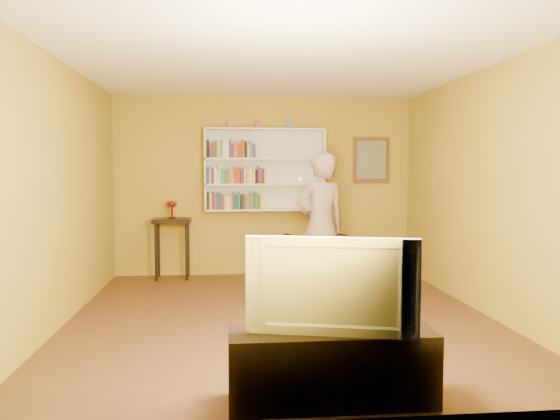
% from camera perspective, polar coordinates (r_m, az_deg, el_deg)
% --- Properties ---
extents(room_shell, '(5.30, 5.80, 2.88)m').
position_cam_1_polar(room_shell, '(5.86, 0.05, -1.41)').
color(room_shell, '#472916').
rests_on(room_shell, ground).
extents(bookshelf, '(1.80, 0.29, 1.23)m').
position_cam_1_polar(bookshelf, '(8.24, -1.60, 4.19)').
color(bookshelf, white).
rests_on(bookshelf, room_shell).
extents(books_row_lower, '(0.82, 0.19, 0.26)m').
position_cam_1_polar(books_row_lower, '(8.12, -4.70, 0.90)').
color(books_row_lower, black).
rests_on(books_row_lower, bookshelf).
extents(books_row_middle, '(0.86, 0.19, 0.27)m').
position_cam_1_polar(books_row_middle, '(8.11, -4.58, 3.59)').
color(books_row_middle, '#213D9A').
rests_on(books_row_middle, bookshelf).
extents(books_row_upper, '(0.71, 0.18, 0.27)m').
position_cam_1_polar(books_row_upper, '(8.11, -5.08, 6.28)').
color(books_row_upper, black).
rests_on(books_row_upper, bookshelf).
extents(ornament_left, '(0.08, 0.08, 0.12)m').
position_cam_1_polar(ornament_left, '(8.19, -5.19, 8.93)').
color(ornament_left, olive).
rests_on(ornament_left, bookshelf).
extents(ornament_centre, '(0.08, 0.08, 0.11)m').
position_cam_1_polar(ornament_centre, '(8.20, -2.34, 8.90)').
color(ornament_centre, '#913049').
rests_on(ornament_centre, bookshelf).
extents(ornament_right, '(0.07, 0.07, 0.10)m').
position_cam_1_polar(ornament_right, '(8.24, 0.94, 8.87)').
color(ornament_right, slate).
rests_on(ornament_right, bookshelf).
extents(framed_painting, '(0.55, 0.05, 0.70)m').
position_cam_1_polar(framed_painting, '(8.56, 9.50, 5.18)').
color(framed_painting, '#5A3519').
rests_on(framed_painting, room_shell).
extents(console_table, '(0.54, 0.42, 0.89)m').
position_cam_1_polar(console_table, '(8.14, -11.21, -1.94)').
color(console_table, black).
rests_on(console_table, ground).
extents(ruby_lustre, '(0.16, 0.16, 0.25)m').
position_cam_1_polar(ruby_lustre, '(8.11, -11.24, 0.43)').
color(ruby_lustre, maroon).
rests_on(ruby_lustre, console_table).
extents(armchair, '(0.93, 0.95, 0.72)m').
position_cam_1_polar(armchair, '(7.64, 4.09, -5.10)').
color(armchair, '#450406').
rests_on(armchair, ground).
extents(person, '(0.75, 0.60, 1.80)m').
position_cam_1_polar(person, '(6.74, 4.28, -1.69)').
color(person, '#7B655A').
rests_on(person, ground).
extents(game_remote, '(0.04, 0.15, 0.04)m').
position_cam_1_polar(game_remote, '(6.40, 2.02, 3.28)').
color(game_remote, white).
rests_on(game_remote, person).
extents(tv_cabinet, '(1.40, 0.42, 0.50)m').
position_cam_1_polar(tv_cabinet, '(3.86, 5.44, -16.02)').
color(tv_cabinet, black).
rests_on(tv_cabinet, ground).
extents(television, '(1.13, 0.42, 0.65)m').
position_cam_1_polar(television, '(3.70, 5.50, -7.64)').
color(television, black).
rests_on(television, tv_cabinet).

